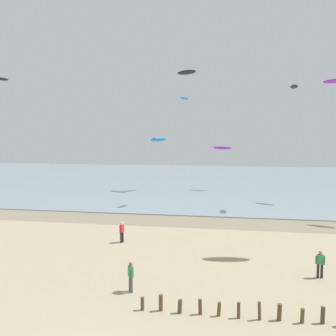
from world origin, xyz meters
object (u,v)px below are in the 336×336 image
(kite_aloft_1, at_px, (223,148))
(kite_aloft_6, at_px, (159,140))
(kite_aloft_4, at_px, (187,72))
(person_left_flank, at_px, (122,232))
(kite_aloft_5, at_px, (294,87))
(kite_aloft_8, at_px, (184,98))
(person_right_flank, at_px, (131,276))
(kite_aloft_0, at_px, (334,81))
(person_mid_beach, at_px, (320,263))
(kite_aloft_2, at_px, (1,79))

(kite_aloft_1, distance_m, kite_aloft_6, 10.37)
(kite_aloft_4, bearing_deg, person_left_flank, 117.63)
(kite_aloft_1, relative_size, kite_aloft_5, 1.32)
(kite_aloft_4, relative_size, kite_aloft_8, 1.76)
(person_left_flank, height_order, person_right_flank, same)
(person_left_flank, height_order, kite_aloft_0, kite_aloft_0)
(person_mid_beach, height_order, person_left_flank, same)
(kite_aloft_2, bearing_deg, person_left_flank, 79.05)
(person_right_flank, relative_size, kite_aloft_2, 0.90)
(kite_aloft_5, bearing_deg, kite_aloft_2, 95.84)
(kite_aloft_6, bearing_deg, kite_aloft_5, 92.96)
(kite_aloft_0, height_order, kite_aloft_1, kite_aloft_0)
(kite_aloft_2, relative_size, kite_aloft_6, 0.59)
(kite_aloft_0, height_order, kite_aloft_6, kite_aloft_0)
(person_mid_beach, bearing_deg, kite_aloft_0, 75.27)
(kite_aloft_0, bearing_deg, kite_aloft_8, 52.09)
(person_mid_beach, height_order, person_right_flank, same)
(person_left_flank, xyz_separation_m, kite_aloft_6, (-2.74, 29.17, 7.31))
(kite_aloft_1, bearing_deg, kite_aloft_8, -102.17)
(person_right_flank, relative_size, kite_aloft_6, 0.53)
(person_mid_beach, distance_m, kite_aloft_4, 41.96)
(kite_aloft_2, relative_size, kite_aloft_4, 0.53)
(kite_aloft_1, bearing_deg, kite_aloft_6, -162.26)
(person_left_flank, distance_m, kite_aloft_2, 25.91)
(kite_aloft_1, distance_m, kite_aloft_4, 13.28)
(kite_aloft_0, relative_size, kite_aloft_8, 1.36)
(person_mid_beach, relative_size, person_left_flank, 1.00)
(kite_aloft_0, bearing_deg, kite_aloft_2, 52.05)
(kite_aloft_4, distance_m, kite_aloft_6, 11.52)
(kite_aloft_2, xyz_separation_m, kite_aloft_4, (19.64, 18.94, 3.38))
(person_mid_beach, relative_size, person_right_flank, 1.00)
(kite_aloft_4, distance_m, kite_aloft_5, 20.35)
(kite_aloft_2, relative_size, kite_aloft_8, 0.93)
(kite_aloft_2, bearing_deg, kite_aloft_0, 127.32)
(kite_aloft_1, bearing_deg, person_right_flank, -90.20)
(person_right_flank, height_order, kite_aloft_0, kite_aloft_0)
(person_left_flank, relative_size, kite_aloft_2, 0.90)
(person_left_flank, xyz_separation_m, kite_aloft_1, (7.31, 31.37, 5.98))
(person_right_flank, distance_m, kite_aloft_6, 39.61)
(person_left_flank, relative_size, person_right_flank, 1.00)
(person_right_flank, distance_m, kite_aloft_2, 33.22)
(kite_aloft_6, bearing_deg, person_left_flank, 42.47)
(person_right_flank, height_order, kite_aloft_6, kite_aloft_6)
(kite_aloft_8, bearing_deg, kite_aloft_2, 121.91)
(kite_aloft_2, height_order, kite_aloft_8, kite_aloft_2)
(person_left_flank, height_order, kite_aloft_8, kite_aloft_8)
(kite_aloft_4, bearing_deg, kite_aloft_2, 74.52)
(kite_aloft_5, distance_m, kite_aloft_6, 23.24)
(person_right_flank, relative_size, kite_aloft_4, 0.48)
(person_mid_beach, height_order, kite_aloft_0, kite_aloft_0)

